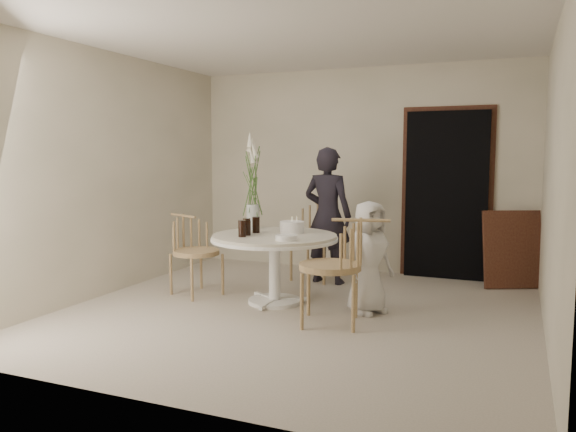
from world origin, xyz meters
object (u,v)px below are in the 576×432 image
at_px(birthday_cake, 292,227).
at_px(flower_vase, 253,186).
at_px(chair_left, 190,242).
at_px(chair_right, 345,256).
at_px(girl, 328,216).
at_px(boy, 369,257).
at_px(table, 275,245).
at_px(chair_far, 321,228).

relative_size(birthday_cake, flower_vase, 0.24).
xyz_separation_m(chair_left, flower_vase, (0.64, 0.31, 0.64)).
height_order(chair_left, birthday_cake, birthday_cake).
xyz_separation_m(chair_right, flower_vase, (-1.32, 0.78, 0.57)).
bearing_deg(girl, birthday_cake, 90.02).
bearing_deg(flower_vase, boy, -12.84).
distance_m(chair_left, flower_vase, 0.96).
xyz_separation_m(table, chair_far, (0.03, 1.37, 0.02)).
bearing_deg(girl, flower_vase, 56.76).
distance_m(girl, flower_vase, 1.07).
distance_m(birthday_cake, flower_vase, 0.70).
bearing_deg(table, girl, 79.50).
distance_m(chair_far, birthday_cake, 1.20).
height_order(chair_far, birthday_cake, chair_far).
distance_m(chair_right, birthday_cake, 1.01).
xyz_separation_m(chair_far, girl, (0.17, -0.25, 0.19)).
height_order(table, girl, girl).
distance_m(chair_far, chair_right, 2.01).
relative_size(boy, flower_vase, 1.02).
bearing_deg(table, flower_vase, 140.65).
relative_size(chair_left, flower_vase, 0.82).
relative_size(table, chair_right, 1.34).
bearing_deg(boy, chair_right, -161.39).
bearing_deg(boy, chair_far, 67.19).
bearing_deg(birthday_cake, chair_right, -38.83).
distance_m(table, chair_left, 1.06).
bearing_deg(table, chair_right, -26.11).
relative_size(table, birthday_cake, 5.14).
relative_size(chair_left, boy, 0.80).
bearing_deg(table, chair_left, 178.09).
height_order(chair_left, boy, boy).
xyz_separation_m(girl, boy, (0.80, -1.11, -0.27)).
xyz_separation_m(table, chair_left, (-1.06, 0.04, -0.04)).
bearing_deg(chair_far, flower_vase, -106.65).
bearing_deg(chair_far, chair_left, -122.37).
bearing_deg(birthday_cake, table, -122.97).
xyz_separation_m(chair_right, birthday_cake, (-0.78, 0.63, 0.15)).
relative_size(table, chair_far, 1.35).
bearing_deg(chair_right, table, -128.95).
bearing_deg(girl, chair_right, 119.24).
bearing_deg(girl, chair_left, 45.97).
relative_size(chair_right, birthday_cake, 3.85).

